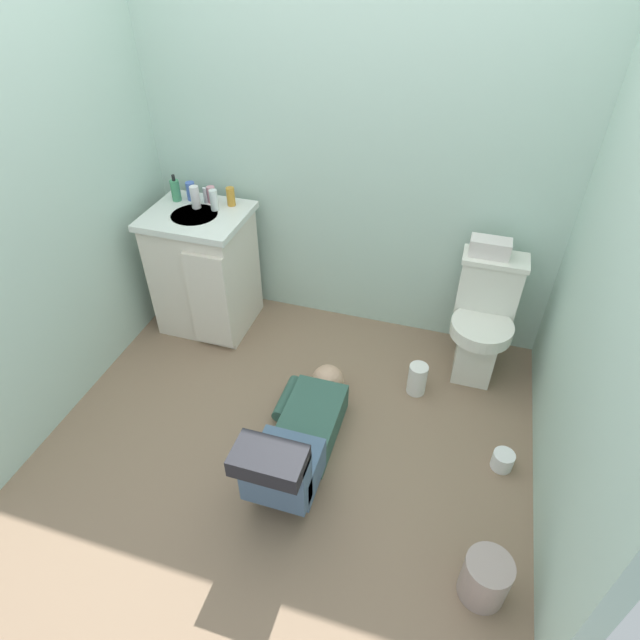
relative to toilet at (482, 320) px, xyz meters
The scene contains 18 objects.
ground_plane 1.21m from the toilet, 141.57° to the right, with size 3.03×2.97×0.04m, color #866B53.
wall_back 1.26m from the toilet, 160.95° to the left, with size 2.69×0.08×2.40m, color #B1CFC0.
wall_left 2.46m from the toilet, 162.07° to the right, with size 0.08×1.97×2.40m, color #B1CFC0.
wall_right 1.17m from the toilet, 60.28° to the right, with size 0.08×1.97×2.40m, color #B1CFC0.
toilet is the anchor object (origin of this frame).
vanity_cabinet 1.76m from the toilet, behind, with size 0.60×0.53×0.82m.
faucet 1.83m from the toilet, behind, with size 0.02×0.02×0.10m, color silver.
person_plumber 1.29m from the toilet, 129.02° to the right, with size 0.39×1.06×0.52m.
tissue_box 0.44m from the toilet, 116.43° to the left, with size 0.22×0.11×0.10m, color silver.
soap_dispenser 2.02m from the toilet, behind, with size 0.06×0.06×0.17m.
bottle_blue 1.93m from the toilet, behind, with size 0.06×0.06×0.11m, color #4563BE.
bottle_white 1.86m from the toilet, behind, with size 0.05×0.05×0.14m, color silver.
bottle_pink 1.80m from the toilet, behind, with size 0.05×0.05×0.10m, color pink.
bottle_clear 1.74m from the toilet, behind, with size 0.05×0.05×0.13m, color silver.
bottle_amber 1.68m from the toilet, behind, with size 0.05×0.05×0.11m, color #BF862C.
trash_can 1.43m from the toilet, 83.98° to the right, with size 0.20×0.20×0.23m, color gray.
paper_towel_roll 0.51m from the toilet, 133.20° to the right, with size 0.11×0.11×0.20m, color white.
toilet_paper_roll 0.81m from the toilet, 73.95° to the right, with size 0.11×0.11×0.10m, color white.
Camera 1 is at (0.70, -1.85, 2.30)m, focal length 29.57 mm.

